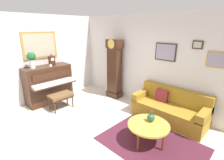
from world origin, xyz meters
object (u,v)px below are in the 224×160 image
at_px(flower_vase, 31,58).
at_px(piano_bench, 61,96).
at_px(grandfather_clock, 114,71).
at_px(couch, 169,109).
at_px(piano, 49,84).
at_px(coffee_table, 148,125).
at_px(teacup, 50,65).
at_px(green_jug, 151,118).
at_px(mantel_clock, 52,60).

bearing_deg(flower_vase, piano_bench, 28.31).
distance_m(grandfather_clock, couch, 2.24).
distance_m(piano, coffee_table, 3.57).
distance_m(piano, grandfather_clock, 2.23).
height_order(couch, teacup, teacup).
height_order(piano, flower_vase, flower_vase).
distance_m(piano_bench, green_jug, 2.82).
height_order(grandfather_clock, teacup, grandfather_clock).
relative_size(piano, couch, 0.76).
distance_m(piano, piano_bench, 0.79).
height_order(coffee_table, mantel_clock, mantel_clock).
bearing_deg(couch, flower_vase, -148.31).
distance_m(grandfather_clock, teacup, 2.10).
relative_size(grandfather_clock, couch, 1.07).
distance_m(grandfather_clock, coffee_table, 2.68).
xyz_separation_m(piano_bench, couch, (2.67, 1.71, -0.09)).
relative_size(grandfather_clock, green_jug, 8.46).
bearing_deg(mantel_clock, couch, 23.55).
height_order(piano_bench, couch, couch).
relative_size(coffee_table, flower_vase, 1.52).
xyz_separation_m(flower_vase, green_jug, (3.51, 1.01, -0.99)).
height_order(mantel_clock, flower_vase, flower_vase).
relative_size(coffee_table, green_jug, 3.67).
bearing_deg(piano_bench, piano, 178.62).
distance_m(piano_bench, teacup, 1.07).
distance_m(couch, green_jug, 1.13).
height_order(grandfather_clock, coffee_table, grandfather_clock).
bearing_deg(grandfather_clock, teacup, -124.86).
relative_size(mantel_clock, flower_vase, 0.66).
bearing_deg(teacup, piano_bench, -9.08).
bearing_deg(couch, coffee_table, -84.69).
distance_m(flower_vase, teacup, 0.60).
relative_size(couch, coffee_table, 2.16).
height_order(grandfather_clock, couch, grandfather_clock).
relative_size(piano, piano_bench, 2.06).
distance_m(piano_bench, mantel_clock, 1.25).
bearing_deg(couch, green_jug, -85.67).
relative_size(piano, green_jug, 6.00).
distance_m(coffee_table, teacup, 3.56).
bearing_deg(grandfather_clock, green_jug, -28.55).
bearing_deg(grandfather_clock, mantel_clock, -128.72).
relative_size(piano_bench, flower_vase, 1.21).
height_order(piano_bench, flower_vase, flower_vase).
xyz_separation_m(grandfather_clock, green_jug, (2.23, -1.21, -0.43)).
bearing_deg(flower_vase, piano, 90.24).
height_order(flower_vase, green_jug, flower_vase).
bearing_deg(green_jug, flower_vase, -163.96).
distance_m(teacup, green_jug, 3.52).
distance_m(mantel_clock, teacup, 0.20).
distance_m(couch, mantel_clock, 3.89).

